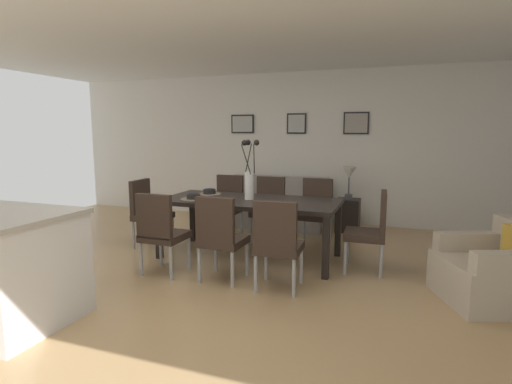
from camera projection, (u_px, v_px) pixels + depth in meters
The scene contains 24 objects.
ground_plane at pixel (222, 281), 4.25m from camera, with size 9.00×9.00×0.00m, color tan.
back_wall_panel at pixel (298, 147), 7.07m from camera, with size 9.00×0.10×2.60m, color silver.
ceiling_panel at pixel (234, 30), 4.23m from camera, with size 9.00×7.20×0.08m, color white.
dining_table at pixel (249, 205), 4.96m from camera, with size 2.20×0.98×0.74m.
dining_chair_near_left at pixel (161, 230), 4.36m from camera, with size 0.44×0.44×0.92m.
dining_chair_near_right at pixel (227, 203), 6.02m from camera, with size 0.44×0.44×0.92m.
dining_chair_far_left at pixel (220, 234), 4.16m from camera, with size 0.45×0.45×0.92m.
dining_chair_far_right at pixel (269, 205), 5.80m from camera, with size 0.46×0.46×0.92m.
dining_chair_mid_left at pixel (277, 241), 3.91m from camera, with size 0.46×0.46×0.92m.
dining_chair_mid_right at pixel (315, 208), 5.59m from camera, with size 0.46×0.46×0.92m.
dining_chair_head_west at pixel (148, 210), 5.49m from camera, with size 0.46×0.46×0.92m.
dining_chair_head_east at pixel (372, 227), 4.46m from camera, with size 0.46×0.46×0.92m.
centerpiece_vase at pixel (249, 177), 4.91m from camera, with size 0.21×0.23×0.73m.
placemat_near_left at pixel (193, 199), 4.97m from camera, with size 0.32×0.32×0.01m, color #7F705B.
bowl_near_left at pixel (193, 196), 4.96m from camera, with size 0.17×0.17×0.07m.
placemat_near_right at pixel (209, 194), 5.38m from camera, with size 0.32×0.32×0.01m, color #7F705B.
bowl_near_right at pixel (209, 191), 5.37m from camera, with size 0.17×0.17×0.07m.
sofa at pixel (275, 208), 6.80m from camera, with size 1.74×0.84×0.80m.
side_table at pixel (348, 215), 6.35m from camera, with size 0.36×0.36×0.52m, color black.
table_lamp at pixel (349, 176), 6.25m from camera, with size 0.22×0.22×0.51m.
armchair at pixel (494, 272), 3.68m from camera, with size 1.04×1.04×0.75m.
framed_picture_left at pixel (243, 124), 7.30m from camera, with size 0.44×0.03×0.33m.
framed_picture_center at pixel (297, 124), 6.95m from camera, with size 0.34×0.03×0.35m.
framed_picture_right at pixel (356, 123), 6.61m from camera, with size 0.41×0.03×0.37m.
Camera 1 is at (1.73, -3.69, 1.56)m, focal length 28.03 mm.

